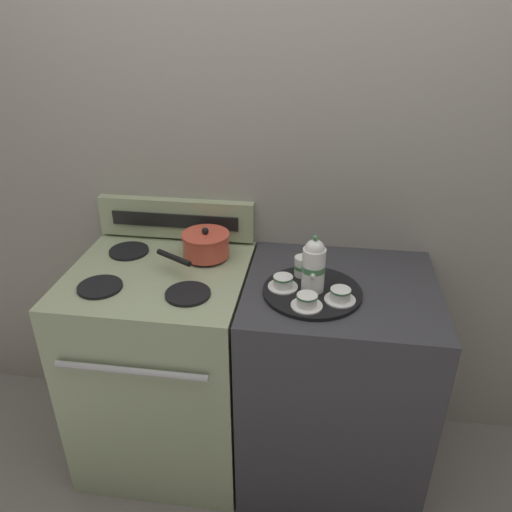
% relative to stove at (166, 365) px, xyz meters
% --- Properties ---
extents(ground_plane, '(6.00, 6.00, 0.00)m').
position_rel_stove_xyz_m(ground_plane, '(0.36, 0.00, -0.46)').
color(ground_plane, gray).
extents(wall_back, '(6.00, 0.05, 2.20)m').
position_rel_stove_xyz_m(wall_back, '(0.36, 0.35, 0.64)').
color(wall_back, '#9E998E').
rests_on(wall_back, ground).
extents(stove, '(0.69, 0.67, 0.94)m').
position_rel_stove_xyz_m(stove, '(0.00, 0.00, 0.00)').
color(stove, '#9EAD84').
rests_on(stove, ground).
extents(control_panel, '(0.68, 0.05, 0.17)m').
position_rel_stove_xyz_m(control_panel, '(-0.00, 0.30, 0.56)').
color(control_panel, '#9EAD84').
rests_on(control_panel, stove).
extents(side_counter, '(0.72, 0.65, 0.93)m').
position_rel_stove_xyz_m(side_counter, '(0.71, 0.00, -0.00)').
color(side_counter, '#38383D').
rests_on(side_counter, ground).
extents(saucepan, '(0.26, 0.30, 0.12)m').
position_rel_stove_xyz_m(saucepan, '(0.16, 0.14, 0.52)').
color(saucepan, '#D14C38').
rests_on(saucepan, stove).
extents(serving_tray, '(0.36, 0.36, 0.01)m').
position_rel_stove_xyz_m(serving_tray, '(0.61, -0.07, 0.47)').
color(serving_tray, black).
rests_on(serving_tray, side_counter).
extents(teapot, '(0.08, 0.13, 0.22)m').
position_rel_stove_xyz_m(teapot, '(0.61, -0.07, 0.58)').
color(teapot, white).
rests_on(teapot, serving_tray).
extents(teacup_left, '(0.11, 0.11, 0.05)m').
position_rel_stove_xyz_m(teacup_left, '(0.59, -0.18, 0.50)').
color(teacup_left, white).
rests_on(teacup_left, serving_tray).
extents(teacup_right, '(0.11, 0.11, 0.05)m').
position_rel_stove_xyz_m(teacup_right, '(0.50, -0.07, 0.50)').
color(teacup_right, white).
rests_on(teacup_right, serving_tray).
extents(teacup_front, '(0.11, 0.11, 0.05)m').
position_rel_stove_xyz_m(teacup_front, '(0.70, -0.12, 0.50)').
color(teacup_front, white).
rests_on(teacup_front, serving_tray).
extents(creamer_jug, '(0.07, 0.07, 0.08)m').
position_rel_stove_xyz_m(creamer_jug, '(0.56, 0.04, 0.51)').
color(creamer_jug, white).
rests_on(creamer_jug, serving_tray).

